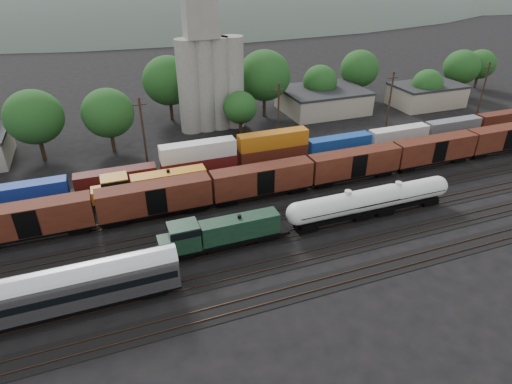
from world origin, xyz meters
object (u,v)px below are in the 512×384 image
object	(u,v)px
green_locomotive	(217,233)
grain_silo	(210,74)
tank_car_a	(347,205)
orange_locomotive	(148,186)
passenger_coach	(55,291)

from	to	relation	value
green_locomotive	grain_silo	distance (m)	43.27
tank_car_a	green_locomotive	bearing A→B (deg)	180.00
orange_locomotive	tank_car_a	bearing A→B (deg)	-32.31
passenger_coach	grain_silo	bearing A→B (deg)	58.43
tank_car_a	grain_silo	bearing A→B (deg)	99.77
tank_car_a	grain_silo	distance (m)	42.47
passenger_coach	grain_silo	distance (m)	54.58
green_locomotive	grain_silo	size ratio (longest dim) A/B	0.56
green_locomotive	grain_silo	xyz separation A→B (m)	(10.67, 41.00, 8.80)
tank_car_a	passenger_coach	distance (m)	35.69
passenger_coach	green_locomotive	bearing A→B (deg)	15.86
passenger_coach	orange_locomotive	size ratio (longest dim) A/B	1.32
passenger_coach	tank_car_a	bearing A→B (deg)	8.06
grain_silo	orange_locomotive	bearing A→B (deg)	-122.65
passenger_coach	orange_locomotive	xyz separation A→B (m)	(11.61, 20.00, -0.74)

